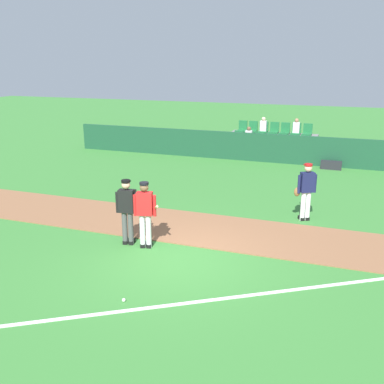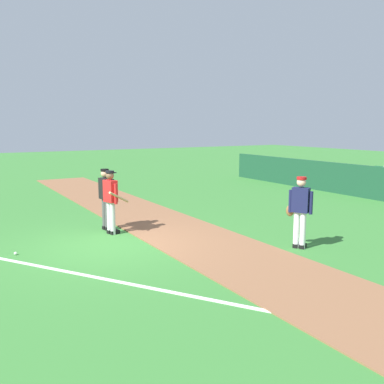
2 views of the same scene
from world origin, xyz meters
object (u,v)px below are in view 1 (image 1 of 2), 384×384
Objects in this scene: runner_navy_jersey at (306,190)px; baseball at (124,300)px; equipment_bag at (331,165)px; batter_red_jersey at (145,212)px; umpire_home_plate at (127,208)px.

baseball is (-2.89, -6.08, -0.93)m from runner_navy_jersey.
equipment_bag is (0.40, 7.14, -0.78)m from runner_navy_jersey.
batter_red_jersey is 1.00× the size of runner_navy_jersey.
umpire_home_plate reaches higher than baseball.
batter_red_jersey reaches higher than baseball.
batter_red_jersey is at bearing -5.58° from umpire_home_plate.
batter_red_jersey is at bearing -110.81° from equipment_bag.
umpire_home_plate is 11.54m from equipment_bag.
runner_navy_jersey is 23.78× the size of baseball.
runner_navy_jersey reaches higher than baseball.
equipment_bag reaches higher than baseball.
batter_red_jersey is 23.78× the size of baseball.
runner_navy_jersey is at bearing 39.36° from umpire_home_plate.
batter_red_jersey and runner_navy_jersey have the same top height.
umpire_home_plate is 23.78× the size of baseball.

